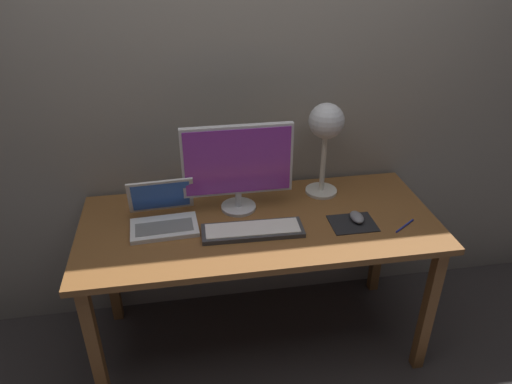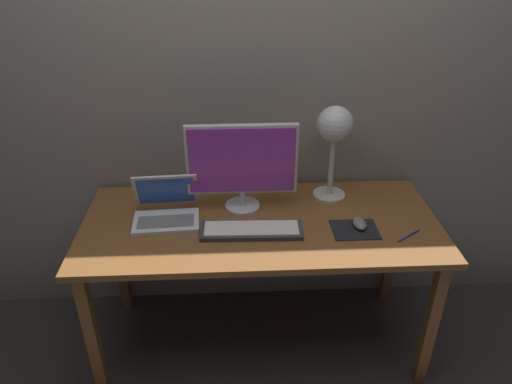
% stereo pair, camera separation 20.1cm
% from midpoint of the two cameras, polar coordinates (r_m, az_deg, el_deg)
% --- Properties ---
extents(ground_plane, '(4.80, 4.80, 0.00)m').
position_cam_midpoint_polar(ground_plane, '(2.62, 2.77, -17.24)').
color(ground_plane, '#383333').
rests_on(ground_plane, ground).
extents(back_wall, '(4.80, 0.06, 2.60)m').
position_cam_midpoint_polar(back_wall, '(2.28, 2.62, 13.97)').
color(back_wall, gray).
rests_on(back_wall, ground).
extents(desk, '(1.60, 0.70, 0.74)m').
position_cam_midpoint_polar(desk, '(2.19, 3.18, -5.33)').
color(desk, brown).
rests_on(desk, ground).
extents(monitor, '(0.50, 0.16, 0.41)m').
position_cam_midpoint_polar(monitor, '(2.13, 1.01, 3.39)').
color(monitor, silver).
rests_on(monitor, desk).
extents(keyboard_main, '(0.44, 0.15, 0.03)m').
position_cam_midpoint_polar(keyboard_main, '(2.06, 2.25, -4.65)').
color(keyboard_main, '#38383A').
rests_on(keyboard_main, desk).
extents(laptop, '(0.30, 0.26, 0.19)m').
position_cam_midpoint_polar(laptop, '(2.16, -8.12, -1.82)').
color(laptop, silver).
rests_on(laptop, desk).
extents(desk_lamp, '(0.17, 0.17, 0.46)m').
position_cam_midpoint_polar(desk_lamp, '(2.23, 11.95, 7.08)').
color(desk_lamp, beige).
rests_on(desk_lamp, desk).
extents(mousepad, '(0.20, 0.16, 0.00)m').
position_cam_midpoint_polar(mousepad, '(2.15, 14.38, -4.46)').
color(mousepad, black).
rests_on(mousepad, desk).
extents(mouse, '(0.06, 0.10, 0.03)m').
position_cam_midpoint_polar(mouse, '(2.16, 14.93, -3.74)').
color(mouse, slate).
rests_on(mouse, mousepad).
extents(pen, '(0.12, 0.09, 0.01)m').
position_cam_midpoint_polar(pen, '(2.18, 20.37, -4.98)').
color(pen, '#2633A5').
rests_on(pen, desk).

